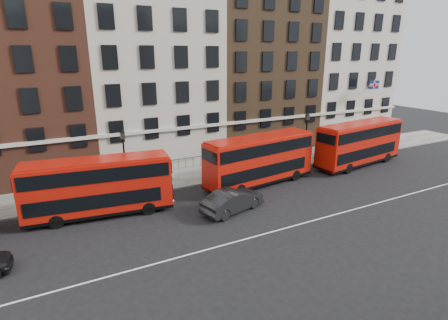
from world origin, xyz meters
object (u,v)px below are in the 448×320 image
bus_b (98,186)px  bus_d (359,143)px  bus_c (260,159)px  traffic_light (384,131)px  car_front (233,200)px

bus_b → bus_d: bearing=7.4°
bus_c → bus_d: size_ratio=0.98×
bus_b → traffic_light: (32.23, 2.39, 0.19)m
bus_b → traffic_light: bearing=11.6°
bus_d → traffic_light: (6.62, 2.40, 0.03)m
bus_c → bus_d: (12.14, -0.00, 0.05)m
bus_c → traffic_light: (18.77, 2.40, 0.09)m
bus_c → traffic_light: size_ratio=3.26×
bus_b → bus_c: bus_c is taller
bus_b → traffic_light: bus_b is taller
bus_b → bus_c: (13.47, -0.01, 0.10)m
car_front → traffic_light: (23.47, 6.13, 1.61)m
bus_b → traffic_light: size_ratio=3.13×
bus_d → bus_c: bearing=172.9°
bus_b → bus_d: bus_d is taller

